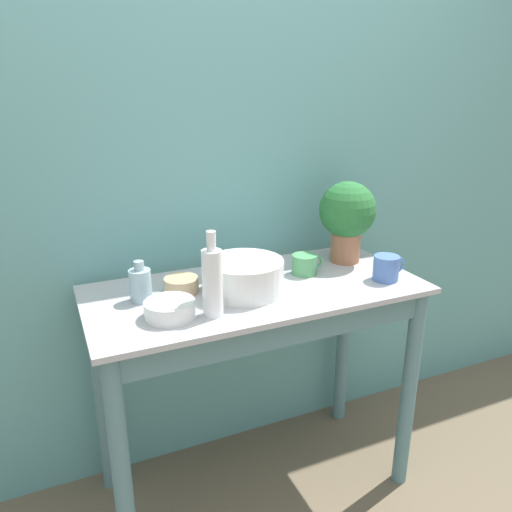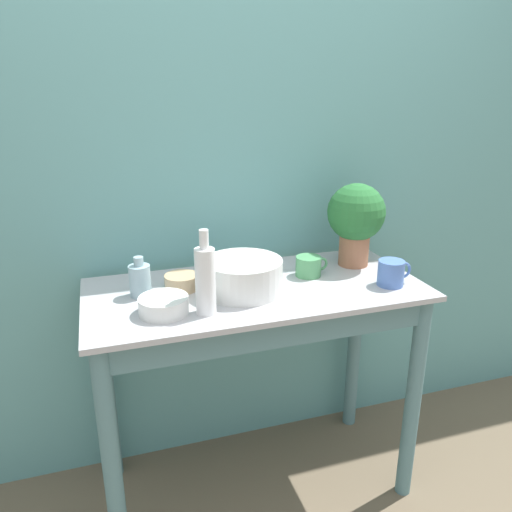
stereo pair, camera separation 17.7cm
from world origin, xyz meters
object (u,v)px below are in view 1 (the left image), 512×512
object	(u,v)px
mug_blue	(387,268)
bottle_short	(140,284)
mug_green	(305,264)
bowl_small_tan	(181,285)
bowl_wash_large	(244,276)
bowl_small_enamel_white	(170,309)
potted_plant	(347,215)
bottle_tall	(212,281)

from	to	relation	value
mug_blue	bottle_short	bearing A→B (deg)	168.36
mug_blue	mug_green	bearing A→B (deg)	144.09
bottle_short	bowl_small_tan	xyz separation A→B (m)	(0.15, 0.02, -0.03)
mug_green	bowl_small_tan	bearing A→B (deg)	177.66
bowl_wash_large	bowl_small_enamel_white	bearing A→B (deg)	-162.74
mug_blue	bowl_small_tan	world-z (taller)	mug_blue
potted_plant	mug_green	distance (m)	0.28
bowl_small_tan	bowl_small_enamel_white	bearing A→B (deg)	-116.23
potted_plant	mug_blue	bearing A→B (deg)	-84.00
bottle_tall	mug_blue	world-z (taller)	bottle_tall
bottle_short	mug_green	size ratio (longest dim) A/B	1.11
bottle_tall	mug_green	bearing A→B (deg)	24.43
mug_green	bowl_small_enamel_white	xyz separation A→B (m)	(-0.58, -0.16, -0.01)
bowl_small_enamel_white	mug_blue	bearing A→B (deg)	-1.24
bowl_small_enamel_white	bowl_small_tan	distance (m)	0.20
bowl_small_enamel_white	mug_green	bearing A→B (deg)	15.68
mug_green	bottle_tall	bearing A→B (deg)	-155.57
potted_plant	bowl_small_tan	bearing A→B (deg)	-176.75
bottle_tall	mug_green	world-z (taller)	bottle_tall
potted_plant	bottle_short	bearing A→B (deg)	-176.10
potted_plant	bottle_short	distance (m)	0.87
bowl_small_enamel_white	bowl_wash_large	bearing A→B (deg)	17.26
mug_blue	bowl_small_tan	size ratio (longest dim) A/B	1.08
bowl_small_enamel_white	bowl_small_tan	bearing A→B (deg)	63.77
bottle_tall	mug_green	distance (m)	0.50
bottle_tall	bowl_small_enamel_white	world-z (taller)	bottle_tall
bottle_short	bowl_small_enamel_white	size ratio (longest dim) A/B	0.89
bottle_tall	mug_blue	distance (m)	0.70
mug_green	bowl_small_tan	world-z (taller)	mug_green
mug_green	bowl_small_tan	size ratio (longest dim) A/B	1.06
bowl_small_tan	mug_blue	bearing A→B (deg)	-15.18
bottle_short	bowl_small_enamel_white	xyz separation A→B (m)	(0.06, -0.16, -0.03)
bowl_small_enamel_white	bottle_tall	bearing A→B (deg)	-17.32
mug_blue	bowl_small_enamel_white	world-z (taller)	mug_blue
bottle_tall	bowl_small_tan	world-z (taller)	bottle_tall
bottle_short	mug_blue	world-z (taller)	bottle_short
mug_green	potted_plant	bearing A→B (deg)	15.10
bowl_small_tan	potted_plant	bearing A→B (deg)	3.25
bottle_short	mug_green	distance (m)	0.63
bowl_wash_large	bowl_small_enamel_white	size ratio (longest dim) A/B	1.74
potted_plant	bottle_tall	size ratio (longest dim) A/B	1.19
potted_plant	bowl_small_enamel_white	world-z (taller)	potted_plant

